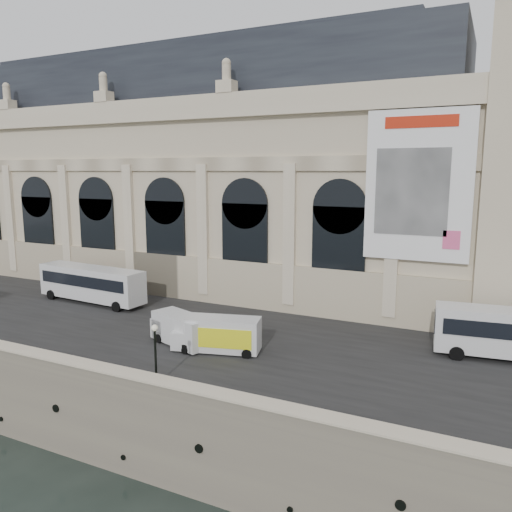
{
  "coord_description": "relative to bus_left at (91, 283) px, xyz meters",
  "views": [
    {
      "loc": [
        29.3,
        -23.7,
        20.31
      ],
      "look_at": [
        7.22,
        22.0,
        11.62
      ],
      "focal_mm": 35.0,
      "sensor_mm": 36.0,
      "label": 1
    }
  ],
  "objects": [
    {
      "name": "ground",
      "position": [
        10.0,
        -16.3,
        -8.22
      ],
      "size": [
        260.0,
        260.0,
        0.0
      ],
      "primitive_type": "plane",
      "color": "black",
      "rests_on": "ground"
    },
    {
      "name": "quay",
      "position": [
        10.0,
        18.7,
        -5.22
      ],
      "size": [
        160.0,
        70.0,
        6.0
      ],
      "primitive_type": "cube",
      "color": "gray",
      "rests_on": "ground"
    },
    {
      "name": "street",
      "position": [
        10.0,
        -2.3,
        -2.19
      ],
      "size": [
        160.0,
        24.0,
        0.06
      ],
      "primitive_type": "cube",
      "color": "#2D2D2D",
      "rests_on": "quay"
    },
    {
      "name": "parapet",
      "position": [
        10.0,
        -15.7,
        -1.6
      ],
      "size": [
        160.0,
        1.4,
        1.21
      ],
      "color": "gray",
      "rests_on": "quay"
    },
    {
      "name": "museum",
      "position": [
        4.03,
        14.56,
        11.5
      ],
      "size": [
        69.0,
        18.7,
        29.1
      ],
      "color": "beige",
      "rests_on": "quay"
    },
    {
      "name": "bus_left",
      "position": [
        0.0,
        0.0,
        0.0
      ],
      "size": [
        13.62,
        3.89,
        3.96
      ],
      "color": "silver",
      "rests_on": "quay"
    },
    {
      "name": "van_c",
      "position": [
        16.21,
        -6.92,
        -0.89
      ],
      "size": [
        6.26,
        4.03,
        2.61
      ],
      "color": "silver",
      "rests_on": "quay"
    },
    {
      "name": "box_truck",
      "position": [
        20.02,
        -7.02,
        -0.8
      ],
      "size": [
        7.32,
        3.93,
        2.82
      ],
      "color": "silver",
      "rests_on": "quay"
    },
    {
      "name": "lamp_right",
      "position": [
        19.42,
        -14.34,
        -0.1
      ],
      "size": [
        0.43,
        0.43,
        4.26
      ],
      "color": "black",
      "rests_on": "quay"
    }
  ]
}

